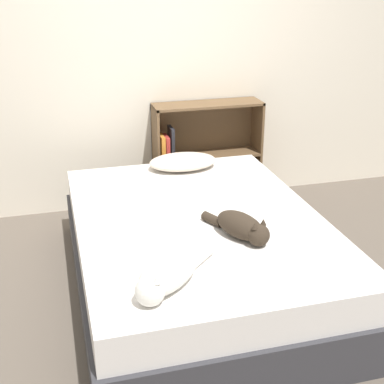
{
  "coord_description": "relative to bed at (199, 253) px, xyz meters",
  "views": [
    {
      "loc": [
        -0.79,
        -2.78,
        1.87
      ],
      "look_at": [
        0.0,
        0.15,
        0.59
      ],
      "focal_mm": 50.0,
      "sensor_mm": 36.0,
      "label": 1
    }
  ],
  "objects": [
    {
      "name": "ground_plane",
      "position": [
        0.0,
        0.0,
        -0.24
      ],
      "size": [
        8.0,
        8.0,
        0.0
      ],
      "primitive_type": "plane",
      "color": "brown"
    },
    {
      "name": "wall_back",
      "position": [
        0.0,
        1.41,
        1.01
      ],
      "size": [
        8.0,
        0.06,
        2.5
      ],
      "color": "silver",
      "rests_on": "ground_plane"
    },
    {
      "name": "bed",
      "position": [
        0.0,
        0.0,
        0.0
      ],
      "size": [
        1.49,
        2.06,
        0.49
      ],
      "color": "#333338",
      "rests_on": "ground_plane"
    },
    {
      "name": "pillow",
      "position": [
        0.11,
        0.84,
        0.3
      ],
      "size": [
        0.5,
        0.32,
        0.1
      ],
      "color": "beige",
      "rests_on": "bed"
    },
    {
      "name": "cat_light",
      "position": [
        -0.35,
        -0.71,
        0.32
      ],
      "size": [
        0.48,
        0.46,
        0.16
      ],
      "rotation": [
        0.0,
        0.0,
        3.9
      ],
      "color": "white",
      "rests_on": "bed"
    },
    {
      "name": "cat_dark",
      "position": [
        0.16,
        -0.32,
        0.31
      ],
      "size": [
        0.29,
        0.46,
        0.15
      ],
      "rotation": [
        0.0,
        0.0,
        5.17
      ],
      "color": "#33281E",
      "rests_on": "bed"
    },
    {
      "name": "bookshelf",
      "position": [
        0.4,
        1.28,
        0.2
      ],
      "size": [
        0.89,
        0.26,
        0.87
      ],
      "color": "brown",
      "rests_on": "ground_plane"
    }
  ]
}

